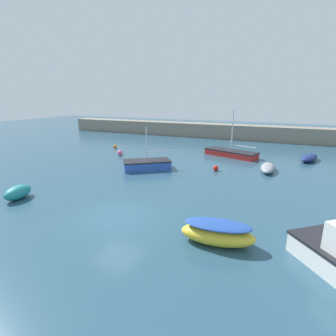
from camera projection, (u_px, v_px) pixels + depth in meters
ground_plane at (116, 219)px, 14.28m from camera, size 120.00×120.00×0.20m
harbor_breakwater at (228, 131)px, 40.82m from camera, size 57.58×2.73×2.15m
rowboat_white_midwater at (268, 168)px, 22.89m from camera, size 1.19×3.31×0.64m
rowboat_with_red_cover at (217, 233)px, 11.58m from camera, size 3.40×1.76×1.02m
sailboat_twin_hulled at (231, 153)px, 28.62m from camera, size 6.06×3.66×4.97m
sailboat_short_mast at (147, 165)px, 23.54m from camera, size 4.49×4.01×3.80m
open_tender_yellow at (309, 158)px, 26.58m from camera, size 2.26×3.69×0.69m
dinghy_near_pier at (18, 192)px, 16.69m from camera, size 1.29×2.08×0.86m
mooring_buoy_pink at (120, 153)px, 29.13m from camera, size 0.59×0.59×0.59m
mooring_buoy_red at (216, 168)px, 23.05m from camera, size 0.48×0.48×0.48m
mooring_buoy_orange at (115, 146)px, 33.17m from camera, size 0.44×0.44×0.44m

